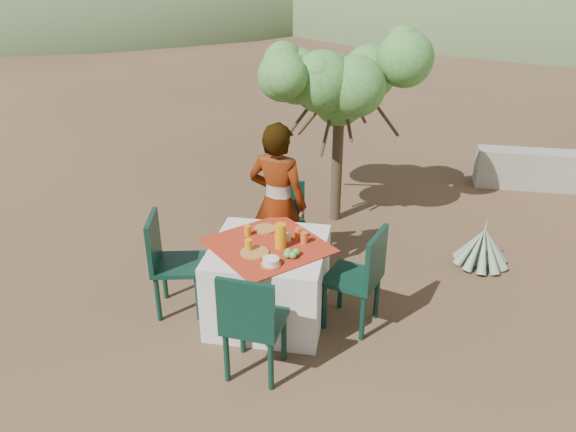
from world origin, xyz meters
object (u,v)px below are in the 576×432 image
object	(u,v)px
table	(269,281)
chair_right	(362,275)
person	(278,204)
shrub_tree	(346,90)
agave	(482,248)
chair_near	(251,321)
juice_pitcher	(281,236)
chair_left	(169,259)
chair_far	(286,220)

from	to	relation	value
table	chair_right	world-z (taller)	chair_right
person	shrub_tree	bearing A→B (deg)	-94.75
person	agave	xyz separation A→B (m)	(2.14, 0.61, -0.63)
shrub_tree	agave	xyz separation A→B (m)	(1.62, -0.94, -1.43)
chair_near	juice_pitcher	size ratio (longest dim) A/B	4.32
juice_pitcher	agave	bearing A→B (deg)	34.12
table	chair_right	size ratio (longest dim) A/B	1.33
chair_left	chair_right	xyz separation A→B (m)	(1.78, 0.04, -0.00)
table	chair_near	distance (m)	0.86
chair_far	chair_right	xyz separation A→B (m)	(0.86, -1.04, 0.05)
chair_left	agave	bearing A→B (deg)	-77.77
juice_pitcher	chair_far	bearing A→B (deg)	97.33
table	chair_near	bearing A→B (deg)	-87.16
agave	person	bearing A→B (deg)	-164.11
chair_near	person	size ratio (longest dim) A/B	0.58
agave	juice_pitcher	distance (m)	2.47
chair_right	agave	size ratio (longest dim) A/B	1.55
chair_left	juice_pitcher	world-z (taller)	juice_pitcher
chair_left	chair_right	size ratio (longest dim) A/B	1.00
table	chair_far	size ratio (longest dim) A/B	1.45
table	agave	distance (m)	2.48
chair_far	shrub_tree	bearing A→B (deg)	51.20
person	juice_pitcher	world-z (taller)	person
table	person	bearing A→B (deg)	93.82
chair_far	chair_near	world-z (taller)	chair_near
chair_left	person	xyz separation A→B (m)	(0.89, 0.76, 0.29)
person	shrub_tree	xyz separation A→B (m)	(0.52, 1.55, 0.80)
table	juice_pitcher	bearing A→B (deg)	-11.57
shrub_tree	chair_far	bearing A→B (deg)	-111.97
table	agave	xyz separation A→B (m)	(2.09, 1.31, -0.17)
chair_near	agave	xyz separation A→B (m)	(2.05, 2.16, -0.33)
chair_near	person	xyz separation A→B (m)	(-0.09, 1.55, 0.30)
table	juice_pitcher	size ratio (longest dim) A/B	5.72
chair_far	shrub_tree	xyz separation A→B (m)	(0.49, 1.21, 1.14)
person	juice_pitcher	xyz separation A→B (m)	(0.17, -0.73, 0.03)
chair_right	shrub_tree	xyz separation A→B (m)	(-0.37, 2.26, 1.10)
chair_right	juice_pitcher	size ratio (longest dim) A/B	4.32
shrub_tree	juice_pitcher	size ratio (longest dim) A/B	9.13
table	chair_far	xyz separation A→B (m)	(-0.02, 1.03, 0.12)
table	juice_pitcher	distance (m)	0.51
chair_near	chair_left	world-z (taller)	chair_left
person	juice_pitcher	size ratio (longest dim) A/B	7.40
chair_far	shrub_tree	size ratio (longest dim) A/B	0.43
chair_far	juice_pitcher	size ratio (longest dim) A/B	3.96
chair_right	person	size ratio (longest dim) A/B	0.58
chair_far	table	bearing A→B (deg)	-105.86
chair_far	agave	distance (m)	2.15
juice_pitcher	chair_right	bearing A→B (deg)	1.20
chair_far	chair_near	bearing A→B (deg)	-105.02
chair_far	person	distance (m)	0.48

